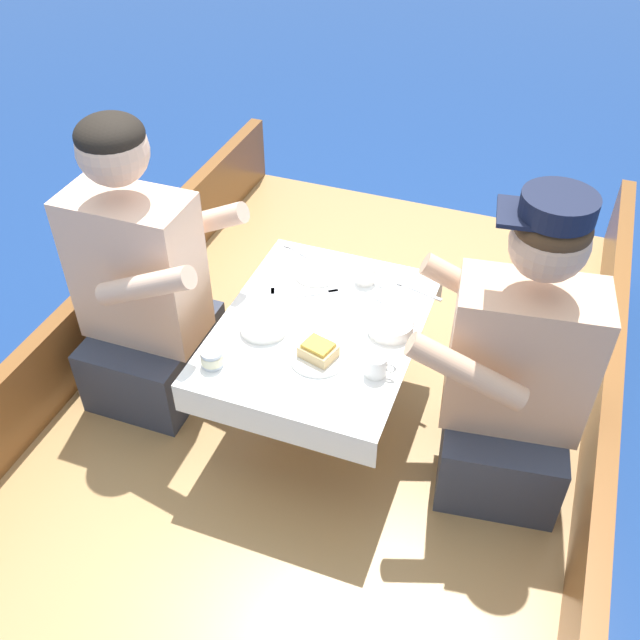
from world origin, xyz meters
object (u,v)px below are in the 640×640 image
at_px(person_port, 143,291).
at_px(coffee_cup_starboard, 376,365).
at_px(sandwich, 318,350).
at_px(person_starboard, 514,377).
at_px(tin_can, 212,358).
at_px(coffee_cup_port, 366,274).

height_order(person_port, coffee_cup_starboard, person_port).
bearing_deg(sandwich, coffee_cup_starboard, -0.91).
height_order(person_port, person_starboard, person_port).
bearing_deg(tin_can, coffee_cup_port, 61.01).
bearing_deg(sandwich, person_port, 171.75).
height_order(person_starboard, sandwich, person_starboard).
bearing_deg(person_port, coffee_cup_port, 24.46).
distance_m(person_port, sandwich, 0.66).
distance_m(coffee_cup_starboard, tin_can, 0.48).
relative_size(person_starboard, tin_can, 15.16).
bearing_deg(person_port, coffee_cup_starboard, -7.13).
bearing_deg(coffee_cup_port, tin_can, -118.99).
xyz_separation_m(person_starboard, coffee_cup_port, (-0.54, 0.27, 0.05)).
xyz_separation_m(sandwich, coffee_cup_port, (0.02, 0.41, 0.00)).
relative_size(person_port, coffee_cup_port, 10.81).
height_order(person_starboard, tin_can, person_starboard).
bearing_deg(person_starboard, person_port, -6.06).
height_order(person_port, sandwich, person_port).
relative_size(person_starboard, sandwich, 8.59).
relative_size(sandwich, coffee_cup_port, 1.23).
xyz_separation_m(person_starboard, coffee_cup_starboard, (-0.38, -0.14, 0.05)).
distance_m(sandwich, tin_can, 0.31).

